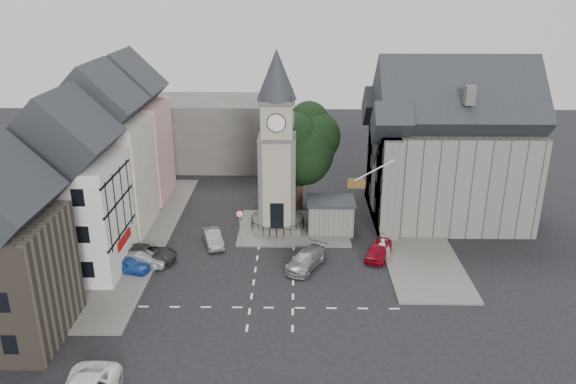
{
  "coord_description": "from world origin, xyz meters",
  "views": [
    {
      "loc": [
        1.69,
        -39.35,
        21.39
      ],
      "look_at": [
        1.0,
        5.0,
        4.72
      ],
      "focal_mm": 35.0,
      "sensor_mm": 36.0,
      "label": 1
    }
  ],
  "objects_px": {
    "clock_tower": "(277,144)",
    "car_west_blue": "(127,265)",
    "pedestrian": "(382,249)",
    "stone_shelter": "(330,215)",
    "car_east_red": "(378,250)"
  },
  "relations": [
    {
      "from": "clock_tower",
      "to": "pedestrian",
      "type": "distance_m",
      "value": 12.78
    },
    {
      "from": "car_west_blue",
      "to": "pedestrian",
      "type": "height_order",
      "value": "pedestrian"
    },
    {
      "from": "clock_tower",
      "to": "car_east_red",
      "type": "relative_size",
      "value": 4.08
    },
    {
      "from": "stone_shelter",
      "to": "car_east_red",
      "type": "bearing_deg",
      "value": -54.42
    },
    {
      "from": "clock_tower",
      "to": "car_west_blue",
      "type": "bearing_deg",
      "value": -143.5
    },
    {
      "from": "car_west_blue",
      "to": "car_east_red",
      "type": "bearing_deg",
      "value": -68.73
    },
    {
      "from": "stone_shelter",
      "to": "car_east_red",
      "type": "xyz_separation_m",
      "value": [
        3.7,
        -5.17,
        -0.87
      ]
    },
    {
      "from": "stone_shelter",
      "to": "pedestrian",
      "type": "distance_m",
      "value": 6.73
    },
    {
      "from": "clock_tower",
      "to": "stone_shelter",
      "type": "relative_size",
      "value": 3.78
    },
    {
      "from": "car_west_blue",
      "to": "stone_shelter",
      "type": "bearing_deg",
      "value": -50.63
    },
    {
      "from": "stone_shelter",
      "to": "pedestrian",
      "type": "bearing_deg",
      "value": -53.99
    },
    {
      "from": "car_west_blue",
      "to": "car_east_red",
      "type": "distance_m",
      "value": 20.2
    },
    {
      "from": "clock_tower",
      "to": "pedestrian",
      "type": "relative_size",
      "value": 8.92
    },
    {
      "from": "car_west_blue",
      "to": "pedestrian",
      "type": "bearing_deg",
      "value": -69.51
    },
    {
      "from": "clock_tower",
      "to": "car_west_blue",
      "type": "height_order",
      "value": "clock_tower"
    }
  ]
}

